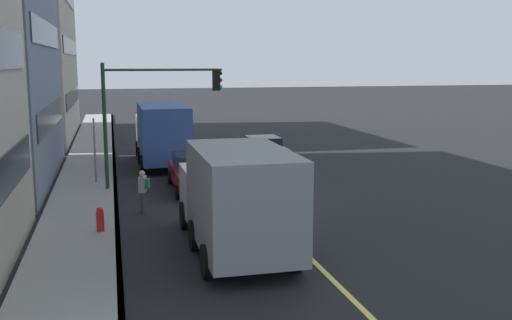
# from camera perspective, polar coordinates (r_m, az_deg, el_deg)

# --- Properties ---
(ground) EXTENTS (200.00, 200.00, 0.00)m
(ground) POSITION_cam_1_polar(r_m,az_deg,el_deg) (23.55, -0.44, -3.96)
(ground) COLOR black
(sidewalk_slab) EXTENTS (80.00, 2.65, 0.15)m
(sidewalk_slab) POSITION_cam_1_polar(r_m,az_deg,el_deg) (22.96, -16.49, -4.52)
(sidewalk_slab) COLOR gray
(sidewalk_slab) RESTS_ON ground
(curb_edge) EXTENTS (80.00, 0.16, 0.15)m
(curb_edge) POSITION_cam_1_polar(r_m,az_deg,el_deg) (22.92, -13.37, -4.41)
(curb_edge) COLOR slate
(curb_edge) RESTS_ON ground
(lane_stripe_center) EXTENTS (80.00, 0.16, 0.01)m
(lane_stripe_center) POSITION_cam_1_polar(r_m,az_deg,el_deg) (23.55, -0.44, -3.95)
(lane_stripe_center) COLOR #D8CC4C
(lane_stripe_center) RESTS_ON ground
(building_glass_right) EXTENTS (16.95, 9.23, 16.70)m
(building_glass_right) POSITION_cam_1_polar(r_m,az_deg,el_deg) (46.24, -23.47, 12.31)
(building_glass_right) COLOR #B2A893
(building_glass_right) RESTS_ON ground
(car_red) EXTENTS (4.75, 2.06, 1.57)m
(car_red) POSITION_cam_1_polar(r_m,az_deg,el_deg) (25.49, -5.89, -1.17)
(car_red) COLOR red
(car_red) RESTS_ON ground
(car_green) EXTENTS (4.32, 2.06, 1.34)m
(car_green) POSITION_cam_1_polar(r_m,az_deg,el_deg) (32.79, 0.77, 1.12)
(car_green) COLOR #1E6038
(car_green) RESTS_ON ground
(truck_gray) EXTENTS (6.85, 2.64, 3.12)m
(truck_gray) POSITION_cam_1_polar(r_m,az_deg,el_deg) (16.96, -1.85, -3.60)
(truck_gray) COLOR silver
(truck_gray) RESTS_ON ground
(truck_blue) EXTENTS (7.95, 2.56, 3.26)m
(truck_blue) POSITION_cam_1_polar(r_m,az_deg,el_deg) (31.98, -9.11, 2.65)
(truck_blue) COLOR silver
(truck_blue) RESTS_ON ground
(pedestrian_with_backpack) EXTENTS (0.42, 0.44, 1.59)m
(pedestrian_with_backpack) POSITION_cam_1_polar(r_m,az_deg,el_deg) (21.85, -10.86, -2.73)
(pedestrian_with_backpack) COLOR #383838
(pedestrian_with_backpack) RESTS_ON ground
(traffic_light_mast) EXTENTS (0.28, 5.09, 5.44)m
(traffic_light_mast) POSITION_cam_1_polar(r_m,az_deg,el_deg) (25.44, -9.93, 5.57)
(traffic_light_mast) COLOR #1E3823
(traffic_light_mast) RESTS_ON ground
(street_sign_post) EXTENTS (0.60, 0.08, 3.02)m
(street_sign_post) POSITION_cam_1_polar(r_m,az_deg,el_deg) (27.10, -15.36, 1.29)
(street_sign_post) COLOR slate
(street_sign_post) RESTS_ON ground
(fire_hydrant) EXTENTS (0.24, 0.24, 0.94)m
(fire_hydrant) POSITION_cam_1_polar(r_m,az_deg,el_deg) (19.46, -14.84, -5.77)
(fire_hydrant) COLOR red
(fire_hydrant) RESTS_ON ground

